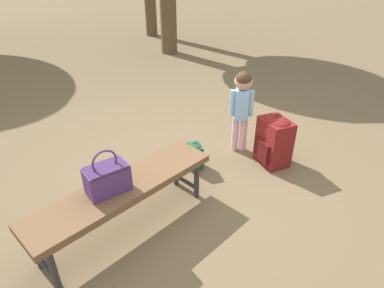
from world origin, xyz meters
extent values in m
plane|color=brown|center=(0.00, 0.00, 0.00)|extent=(40.00, 40.00, 0.00)
cube|color=brown|center=(-0.75, -0.11, 0.42)|extent=(1.64, 0.59, 0.06)
cylinder|color=#2D2D33|center=(-0.08, 0.11, 0.20)|extent=(0.05, 0.05, 0.39)
cylinder|color=#2D2D33|center=(-0.04, -0.16, 0.20)|extent=(0.05, 0.05, 0.39)
cylinder|color=#2D2D33|center=(-1.47, -0.06, 0.20)|extent=(0.05, 0.05, 0.39)
cylinder|color=#2D2D33|center=(-1.43, -0.34, 0.20)|extent=(0.05, 0.05, 0.39)
cylinder|color=#2D2D33|center=(-0.06, -0.03, 0.10)|extent=(0.07, 0.28, 0.04)
cylinder|color=#2D2D33|center=(-1.45, -0.20, 0.10)|extent=(0.07, 0.28, 0.04)
cube|color=#4C2D66|center=(-0.87, -0.11, 0.56)|extent=(0.33, 0.19, 0.22)
cube|color=#39224C|center=(-0.87, -0.11, 0.67)|extent=(0.30, 0.19, 0.02)
torus|color=#4C2D66|center=(-0.87, -0.11, 0.72)|extent=(0.20, 0.02, 0.20)
cylinder|color=#E5B2C6|center=(0.86, 0.23, 0.20)|extent=(0.08, 0.08, 0.40)
cylinder|color=#E5B2C6|center=(0.92, 0.16, 0.20)|extent=(0.08, 0.08, 0.40)
ellipsoid|color=white|center=(0.87, 0.24, 0.02)|extent=(0.10, 0.10, 0.04)
ellipsoid|color=white|center=(0.94, 0.17, 0.02)|extent=(0.10, 0.10, 0.04)
cube|color=#8CBFE5|center=(0.89, 0.19, 0.58)|extent=(0.19, 0.19, 0.35)
cylinder|color=#8CBFE5|center=(0.82, 0.26, 0.60)|extent=(0.06, 0.06, 0.29)
cylinder|color=#8CBFE5|center=(0.96, 0.12, 0.60)|extent=(0.06, 0.06, 0.29)
sphere|color=tan|center=(0.89, 0.19, 0.85)|extent=(0.19, 0.19, 0.19)
sphere|color=#3F2819|center=(0.88, 0.19, 0.87)|extent=(0.18, 0.18, 0.18)
cube|color=maroon|center=(0.98, -0.23, 0.26)|extent=(0.35, 0.41, 0.52)
ellipsoid|color=maroon|center=(0.98, -0.23, 0.51)|extent=(0.33, 0.39, 0.12)
cube|color=#4A1010|center=(0.84, -0.19, 0.18)|extent=(0.10, 0.25, 0.23)
cube|color=#4A1010|center=(1.10, -0.34, 0.26)|extent=(0.04, 0.06, 0.44)
cube|color=#4A1010|center=(1.14, -0.19, 0.26)|extent=(0.04, 0.06, 0.44)
torus|color=black|center=(0.98, -0.23, 0.55)|extent=(0.09, 0.04, 0.08)
cube|color=#1E4C2D|center=(0.26, 0.23, 0.14)|extent=(0.20, 0.22, 0.27)
ellipsoid|color=#1E4C2D|center=(0.26, 0.23, 0.27)|extent=(0.19, 0.21, 0.06)
cube|color=#13311D|center=(0.33, 0.20, 0.10)|extent=(0.07, 0.13, 0.12)
cube|color=#13311D|center=(0.21, 0.30, 0.14)|extent=(0.02, 0.03, 0.23)
cube|color=#13311D|center=(0.18, 0.22, 0.14)|extent=(0.02, 0.03, 0.23)
torus|color=black|center=(0.26, 0.23, 0.29)|extent=(0.04, 0.02, 0.04)
camera|label=1|loc=(-1.63, -2.07, 2.06)|focal=30.94mm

